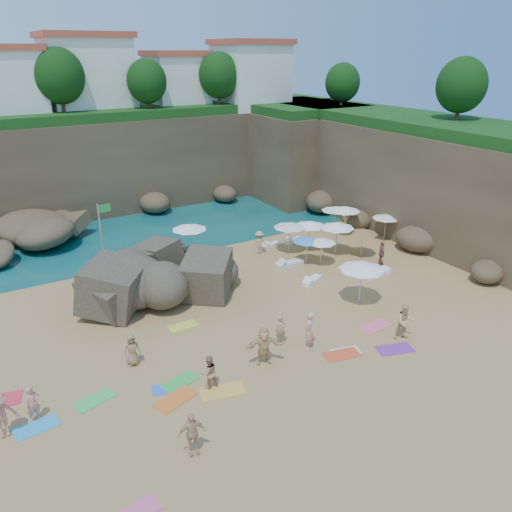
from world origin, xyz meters
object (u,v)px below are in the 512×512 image
person_stand_4 (346,220)px  parasol_1 (337,225)px  rock_outcrop (160,288)px  lounger_0 (289,264)px  parasol_0 (189,227)px  person_stand_3 (382,253)px  person_stand_1 (209,372)px  person_stand_2 (259,242)px  person_stand_5 (182,255)px  person_stand_0 (33,404)px  parasol_2 (345,209)px  person_stand_6 (309,330)px  flag_pole (103,228)px

person_stand_4 → parasol_1: bearing=-74.7°
rock_outcrop → lounger_0: (8.70, -1.44, 0.16)m
parasol_0 → person_stand_3: (10.41, -8.25, -1.29)m
person_stand_1 → person_stand_3: bearing=-159.7°
parasol_0 → person_stand_1: 15.36m
person_stand_1 → person_stand_3: person_stand_3 is taller
parasol_0 → lounger_0: bearing=-47.1°
parasol_1 → person_stand_2: 5.65m
person_stand_5 → person_stand_0: bearing=-150.7°
person_stand_1 → person_stand_5: size_ratio=0.84×
parasol_2 → person_stand_1: 21.52m
parasol_0 → parasol_1: parasol_0 is taller
person_stand_4 → rock_outcrop: bearing=-109.1°
parasol_1 → person_stand_0: bearing=-160.7°
person_stand_2 → person_stand_6: (-4.27, -11.64, 0.11)m
rock_outcrop → person_stand_5: 3.26m
person_stand_3 → person_stand_4: 7.17m
parasol_2 → lounger_0: size_ratio=1.21×
rock_outcrop → parasol_1: bearing=-5.4°
parasol_2 → person_stand_4: 1.56m
flag_pole → parasol_1: 15.97m
flag_pole → person_stand_4: (18.70, -2.38, -2.00)m
person_stand_0 → person_stand_1: 7.03m
lounger_0 → person_stand_1: bearing=-141.5°
rock_outcrop → person_stand_4: (16.76, 2.28, 0.87)m
parasol_1 → lounger_0: bearing=-176.9°
rock_outcrop → parasol_2: 16.26m
person_stand_0 → person_stand_6: (12.41, -1.36, 0.18)m
person_stand_0 → person_stand_4: person_stand_4 is taller
lounger_0 → person_stand_0: size_ratio=1.27×
person_stand_3 → person_stand_6: (-10.33, -5.67, 0.12)m
parasol_0 → person_stand_6: size_ratio=1.28×
parasol_2 → person_stand_4: (0.72, 0.63, -1.23)m
flag_pole → person_stand_1: bearing=-89.2°
rock_outcrop → lounger_0: 8.82m
parasol_0 → person_stand_0: 17.65m
flag_pole → person_stand_0: 15.07m
parasol_1 → person_stand_3: parasol_1 is taller
parasol_2 → person_stand_4: bearing=41.1°
flag_pole → person_stand_0: bearing=-116.2°
person_stand_4 → parasol_0: bearing=-123.7°
parasol_0 → lounger_0: (4.91, -5.28, -1.98)m
parasol_2 → person_stand_3: (-1.83, -6.07, -1.25)m
flag_pole → person_stand_1: (0.22, -15.11, -2.08)m
person_stand_1 → person_stand_6: size_ratio=0.82×
lounger_0 → person_stand_4: 8.91m
rock_outcrop → person_stand_1: (-1.72, -10.44, 0.79)m
flag_pole → lounger_0: 12.57m
lounger_0 → person_stand_4: size_ratio=1.15×
person_stand_6 → flag_pole: bearing=-115.6°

